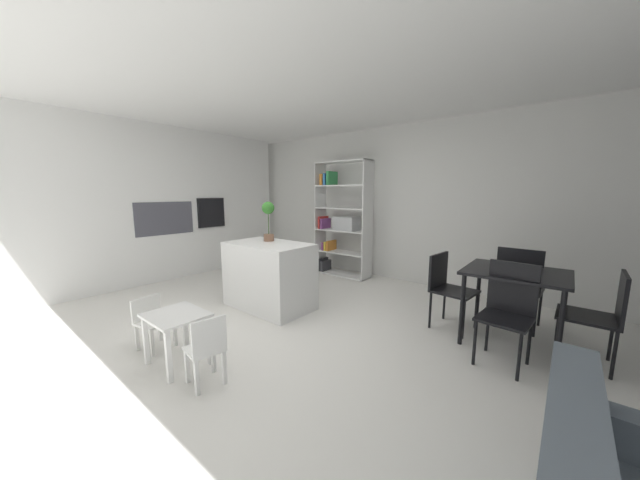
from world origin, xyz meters
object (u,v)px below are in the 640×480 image
potted_plant_on_island (268,216)px  child_chair_right (207,348)px  built_in_oven (211,212)px  dining_chair_near (508,305)px  child_chair_left (152,320)px  dining_chair_far (519,282)px  open_bookshelf (340,221)px  dining_table (515,280)px  dining_chair_island_side (447,284)px  dining_chair_window_side (603,311)px  child_table (176,324)px  kitchen_island (269,275)px

potted_plant_on_island → child_chair_right: potted_plant_on_island is taller
built_in_oven → potted_plant_on_island: (2.31, -0.52, 0.06)m
dining_chair_near → child_chair_left: bearing=-139.2°
child_chair_right → dining_chair_far: dining_chair_far is taller
potted_plant_on_island → open_bookshelf: bearing=93.7°
built_in_oven → dining_table: built_in_oven is taller
child_chair_right → child_chair_left: bearing=-80.4°
potted_plant_on_island → dining_chair_island_side: 2.48m
open_bookshelf → child_chair_left: (0.18, -3.57, -0.76)m
open_bookshelf → dining_chair_near: (3.04, -1.58, -0.51)m
dining_chair_island_side → dining_chair_near: (0.69, -0.45, 0.03)m
dining_chair_window_side → dining_chair_island_side: size_ratio=1.03×
child_table → child_chair_left: bearing=-179.0°
child_table → child_chair_right: bearing=-0.9°
built_in_oven → dining_chair_far: 5.29m
child_table → child_chair_left: (-0.52, -0.01, -0.10)m
child_table → dining_chair_near: size_ratio=0.56×
potted_plant_on_island → dining_chair_far: potted_plant_on_island is taller
open_bookshelf → child_chair_left: size_ratio=4.14×
dining_table → dining_chair_window_side: bearing=-0.2°
kitchen_island → dining_table: bearing=18.0°
dining_chair_window_side → dining_chair_near: size_ratio=0.95×
child_chair_right → dining_chair_window_side: bearing=143.7°
kitchen_island → child_chair_left: kitchen_island is taller
built_in_oven → dining_table: (5.21, 0.26, -0.50)m
built_in_oven → child_chair_right: (3.40, -2.17, -0.86)m
open_bookshelf → dining_chair_near: 3.47m
kitchen_island → child_table: 1.58m
built_in_oven → dining_chair_near: bearing=-1.9°
built_in_oven → dining_chair_window_side: size_ratio=0.65×
kitchen_island → open_bookshelf: (-0.26, 2.04, 0.60)m
dining_chair_far → dining_chair_near: 0.87m
kitchen_island → dining_chair_far: size_ratio=1.22×
potted_plant_on_island → dining_chair_window_side: size_ratio=0.62×
dining_chair_far → child_chair_left: bearing=47.8°
child_table → dining_chair_window_side: size_ratio=0.59×
dining_table → kitchen_island: bearing=-162.0°
built_in_oven → open_bookshelf: open_bookshelf is taller
potted_plant_on_island → child_chair_right: (1.09, -1.65, -0.92)m
open_bookshelf → dining_table: (3.03, -1.14, -0.36)m
built_in_oven → dining_chair_window_side: bearing=2.5°
dining_chair_window_side → dining_chair_near: (-0.68, -0.43, 0.02)m
built_in_oven → child_table: 3.69m
potted_plant_on_island → dining_table: potted_plant_on_island is taller
child_chair_left → child_table: bearing=-99.4°
kitchen_island → child_table: (0.45, -1.52, -0.06)m
dining_chair_window_side → potted_plant_on_island: bearing=-76.7°
built_in_oven → child_chair_left: size_ratio=1.11×
kitchen_island → child_chair_right: (0.96, -1.53, -0.12)m
child_table → dining_chair_island_side: (1.65, 2.43, 0.13)m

